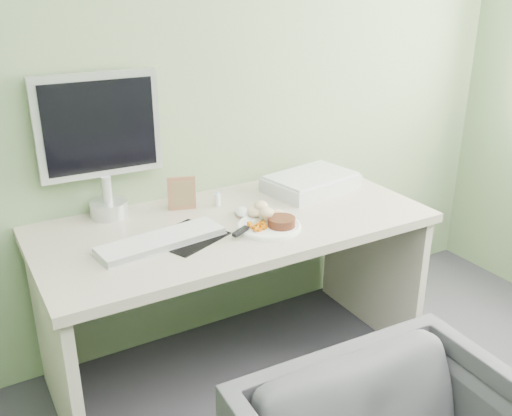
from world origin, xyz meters
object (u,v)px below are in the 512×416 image
desk (235,260)px  monitor (100,138)px  scanner (311,183)px  plate (269,226)px

desk → monitor: bearing=143.7°
scanner → desk: bearing=-173.4°
plate → monitor: (-0.52, 0.45, 0.32)m
plate → scanner: bearing=35.2°
plate → monitor: bearing=138.8°
desk → plate: (0.09, -0.14, 0.19)m
desk → plate: plate is taller
monitor → plate: bearing=-39.4°
desk → plate: bearing=-57.9°
plate → monitor: monitor is taller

